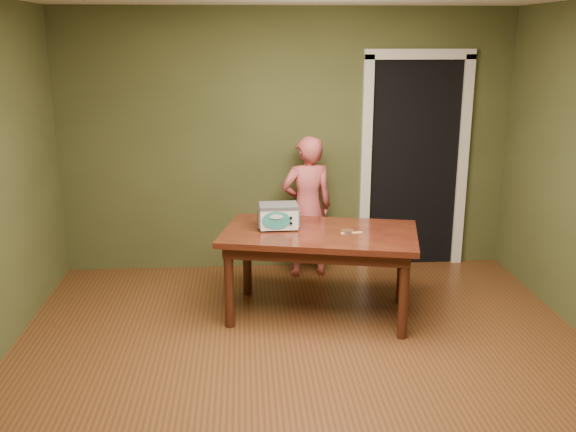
{
  "coord_description": "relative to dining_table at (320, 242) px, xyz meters",
  "views": [
    {
      "loc": [
        -0.43,
        -3.84,
        2.3
      ],
      "look_at": [
        -0.09,
        1.0,
        0.95
      ],
      "focal_mm": 40.0,
      "sensor_mm": 36.0,
      "label": 1
    }
  ],
  "objects": [
    {
      "name": "toy_oven",
      "position": [
        -0.34,
        0.1,
        0.21
      ],
      "size": [
        0.35,
        0.24,
        0.21
      ],
      "rotation": [
        0.0,
        0.0,
        0.03
      ],
      "color": "#4C4F54",
      "rests_on": "dining_table"
    },
    {
      "name": "doorway",
      "position": [
        1.11,
        1.55,
        0.41
      ],
      "size": [
        1.1,
        0.66,
        2.25
      ],
      "color": "black",
      "rests_on": "ground"
    },
    {
      "name": "dining_table",
      "position": [
        0.0,
        0.0,
        0.0
      ],
      "size": [
        1.76,
        1.23,
        0.75
      ],
      "rotation": [
        0.0,
        0.0,
        -0.22
      ],
      "color": "#37110C",
      "rests_on": "floor"
    },
    {
      "name": "room_shell",
      "position": [
        -0.19,
        -1.23,
        1.06
      ],
      "size": [
        4.52,
        5.02,
        2.61
      ],
      "color": "#4B502B",
      "rests_on": "ground"
    },
    {
      "name": "floor",
      "position": [
        -0.19,
        -1.23,
        -0.65
      ],
      "size": [
        5.0,
        5.0,
        0.0
      ],
      "primitive_type": "plane",
      "color": "brown",
      "rests_on": "ground"
    },
    {
      "name": "spatula",
      "position": [
        0.25,
        -0.08,
        0.1
      ],
      "size": [
        0.18,
        0.04,
        0.01
      ],
      "primitive_type": "cube",
      "rotation": [
        0.0,
        0.0,
        0.11
      ],
      "color": "#E9C465",
      "rests_on": "dining_table"
    },
    {
      "name": "child",
      "position": [
        -0.01,
        0.97,
        0.05
      ],
      "size": [
        0.56,
        0.41,
        1.41
      ],
      "primitive_type": "imported",
      "rotation": [
        0.0,
        0.0,
        3.3
      ],
      "color": "#C65154",
      "rests_on": "floor"
    },
    {
      "name": "baking_pan",
      "position": [
        0.22,
        -0.06,
        0.11
      ],
      "size": [
        0.1,
        0.1,
        0.02
      ],
      "color": "silver",
      "rests_on": "dining_table"
    }
  ]
}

